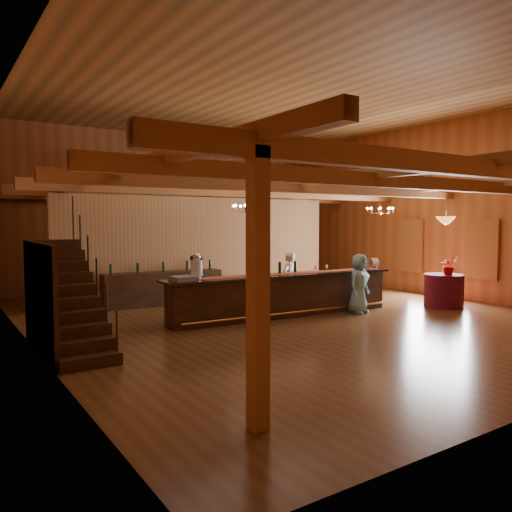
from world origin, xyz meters
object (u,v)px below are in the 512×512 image
raffle_drum (373,262)px  pendant_lamp (446,220)px  staff_second (195,288)px  round_table (444,291)px  tasting_bar (284,295)px  backbar_shelf (164,288)px  guest (359,283)px  bartender (288,280)px  beverage_dispenser (197,267)px  chandelier_left (249,208)px  floor_plant (257,273)px  chandelier_right (380,210)px

raffle_drum → pendant_lamp: 2.29m
raffle_drum → staff_second: bearing=169.8°
raffle_drum → round_table: 2.11m
tasting_bar → backbar_shelf: size_ratio=1.88×
backbar_shelf → tasting_bar: bearing=-54.9°
pendant_lamp → guest: pendant_lamp is taller
round_table → bartender: bartender is taller
beverage_dispenser → round_table: size_ratio=0.57×
raffle_drum → bartender: bearing=156.2°
backbar_shelf → chandelier_left: 3.60m
guest → floor_plant: guest is taller
round_table → chandelier_left: (-5.14, 2.01, 2.25)m
bartender → guest: size_ratio=1.01×
raffle_drum → chandelier_left: chandelier_left is taller
tasting_bar → floor_plant: floor_plant is taller
raffle_drum → chandelier_left: 3.93m
staff_second → raffle_drum: bearing=142.0°
backbar_shelf → round_table: size_ratio=3.22×
chandelier_left → bartender: chandelier_left is taller
chandelier_right → staff_second: bearing=-178.3°
raffle_drum → floor_plant: raffle_drum is taller
guest → floor_plant: 4.45m
beverage_dispenser → pendant_lamp: bearing=-12.9°
backbar_shelf → staff_second: staff_second is taller
chandelier_left → pendant_lamp: size_ratio=0.89×
round_table → guest: (-2.63, 0.64, 0.31)m
floor_plant → staff_second: bearing=-141.2°
raffle_drum → guest: guest is taller
pendant_lamp → chandelier_right: bearing=94.4°
backbar_shelf → round_table: bearing=-30.9°
raffle_drum → backbar_shelf: (-4.77, 3.42, -0.76)m
round_table → staff_second: 6.93m
pendant_lamp → bartender: 4.63m
raffle_drum → backbar_shelf: size_ratio=0.10×
chandelier_left → chandelier_right: (4.96, 0.23, 0.01)m
raffle_drum → bartender: size_ratio=0.22×
backbar_shelf → chandelier_right: chandelier_right is taller
tasting_bar → chandelier_right: (4.32, 0.87, 2.18)m
beverage_dispenser → guest: size_ratio=0.39×
beverage_dispenser → staff_second: bearing=67.2°
tasting_bar → staff_second: 2.24m
raffle_drum → guest: (-1.03, -0.51, -0.46)m
chandelier_left → bartender: bearing=4.4°
chandelier_right → pendant_lamp: bearing=-85.6°
pendant_lamp → bartender: pendant_lamp is taller
tasting_bar → chandelier_left: 2.35m
beverage_dispenser → round_table: 7.05m
raffle_drum → staff_second: size_ratio=0.21×
round_table → bartender: bearing=150.9°
pendant_lamp → floor_plant: bearing=119.1°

